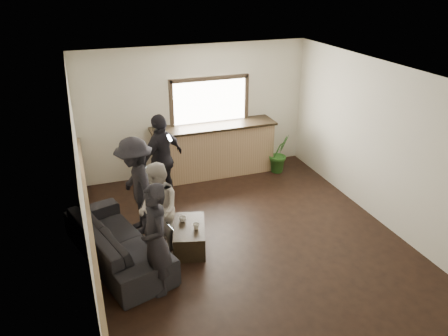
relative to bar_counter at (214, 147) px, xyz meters
name	(u,v)px	position (x,y,z in m)	size (l,w,h in m)	color
ground	(247,240)	(-0.30, -2.70, -0.64)	(5.00, 6.00, 0.01)	black
room_shell	(204,167)	(-1.04, -2.70, 0.83)	(5.01, 6.01, 2.80)	silver
bar_counter	(214,147)	(0.00, 0.00, 0.00)	(2.70, 0.68, 2.13)	#A37E58
sofa	(117,241)	(-2.41, -2.51, -0.30)	(2.30, 0.90, 0.67)	black
coffee_table	(189,236)	(-1.27, -2.56, -0.44)	(0.50, 0.89, 0.40)	black
cup_a	(183,219)	(-1.33, -2.39, -0.20)	(0.12, 0.12, 0.09)	silver
cup_b	(196,226)	(-1.18, -2.68, -0.20)	(0.10, 0.10, 0.10)	silver
potted_plant	(279,153)	(1.42, -0.37, -0.21)	(0.48, 0.38, 0.87)	#2D6623
person_a	(156,240)	(-1.96, -3.43, 0.19)	(0.50, 0.65, 1.66)	black
person_b	(158,209)	(-1.73, -2.47, 0.11)	(0.67, 0.81, 1.51)	#B5ACA3
person_c	(136,186)	(-1.95, -1.77, 0.22)	(0.73, 1.16, 1.71)	black
person_d	(162,159)	(-1.31, -0.87, 0.25)	(1.11, 0.94, 1.78)	black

